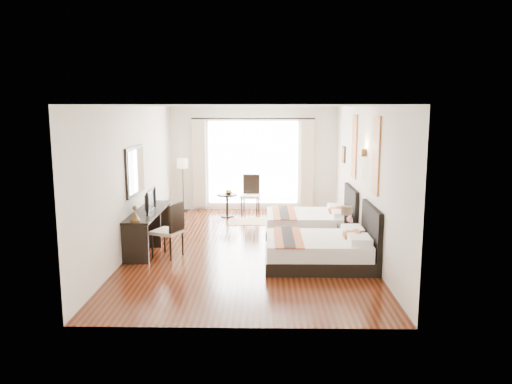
{
  "coord_description": "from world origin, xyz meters",
  "views": [
    {
      "loc": [
        0.32,
        -9.7,
        2.76
      ],
      "look_at": [
        0.14,
        0.28,
        1.07
      ],
      "focal_mm": 35.0,
      "sensor_mm": 36.0,
      "label": 1
    }
  ],
  "objects_px": {
    "bed_near": "(322,249)",
    "console_desk": "(149,229)",
    "nightstand": "(349,238)",
    "table_lamp": "(347,212)",
    "fruit_bowl": "(228,193)",
    "bed_far": "(312,222)",
    "floor_lamp": "(183,167)",
    "desk_chair": "(169,240)",
    "vase": "(349,225)",
    "television": "(147,201)",
    "side_table": "(227,205)",
    "window_chair": "(250,202)"
  },
  "relations": [
    {
      "from": "nightstand",
      "to": "table_lamp",
      "type": "distance_m",
      "value": 0.52
    },
    {
      "from": "desk_chair",
      "to": "window_chair",
      "type": "bearing_deg",
      "value": -86.75
    },
    {
      "from": "television",
      "to": "floor_lamp",
      "type": "height_order",
      "value": "floor_lamp"
    },
    {
      "from": "bed_far",
      "to": "vase",
      "type": "height_order",
      "value": "bed_far"
    },
    {
      "from": "table_lamp",
      "to": "vase",
      "type": "bearing_deg",
      "value": -89.22
    },
    {
      "from": "television",
      "to": "floor_lamp",
      "type": "xyz_separation_m",
      "value": [
        0.1,
        3.67,
        0.23
      ]
    },
    {
      "from": "floor_lamp",
      "to": "fruit_bowl",
      "type": "bearing_deg",
      "value": -27.81
    },
    {
      "from": "console_desk",
      "to": "floor_lamp",
      "type": "relative_size",
      "value": 1.54
    },
    {
      "from": "vase",
      "to": "console_desk",
      "type": "xyz_separation_m",
      "value": [
        -3.93,
        0.33,
        -0.19
      ]
    },
    {
      "from": "bed_far",
      "to": "window_chair",
      "type": "xyz_separation_m",
      "value": [
        -1.41,
        2.22,
        0.03
      ]
    },
    {
      "from": "bed_near",
      "to": "desk_chair",
      "type": "distance_m",
      "value": 2.86
    },
    {
      "from": "bed_far",
      "to": "vase",
      "type": "xyz_separation_m",
      "value": [
        0.58,
        -1.4,
        0.28
      ]
    },
    {
      "from": "nightstand",
      "to": "floor_lamp",
      "type": "height_order",
      "value": "floor_lamp"
    },
    {
      "from": "vase",
      "to": "nightstand",
      "type": "bearing_deg",
      "value": 80.85
    },
    {
      "from": "bed_far",
      "to": "desk_chair",
      "type": "relative_size",
      "value": 1.84
    },
    {
      "from": "bed_far",
      "to": "side_table",
      "type": "height_order",
      "value": "bed_far"
    },
    {
      "from": "bed_near",
      "to": "vase",
      "type": "xyz_separation_m",
      "value": [
        0.59,
        0.71,
        0.28
      ]
    },
    {
      "from": "bed_near",
      "to": "floor_lamp",
      "type": "height_order",
      "value": "floor_lamp"
    },
    {
      "from": "vase",
      "to": "bed_far",
      "type": "bearing_deg",
      "value": 112.58
    },
    {
      "from": "bed_far",
      "to": "nightstand",
      "type": "distance_m",
      "value": 1.35
    },
    {
      "from": "fruit_bowl",
      "to": "nightstand",
      "type": "bearing_deg",
      "value": -49.28
    },
    {
      "from": "table_lamp",
      "to": "television",
      "type": "height_order",
      "value": "television"
    },
    {
      "from": "vase",
      "to": "television",
      "type": "xyz_separation_m",
      "value": [
        -3.91,
        0.19,
        0.41
      ]
    },
    {
      "from": "bed_near",
      "to": "console_desk",
      "type": "height_order",
      "value": "bed_near"
    },
    {
      "from": "floor_lamp",
      "to": "bed_near",
      "type": "bearing_deg",
      "value": -54.78
    },
    {
      "from": "floor_lamp",
      "to": "table_lamp",
      "type": "bearing_deg",
      "value": -42.69
    },
    {
      "from": "bed_far",
      "to": "fruit_bowl",
      "type": "relative_size",
      "value": 9.8
    },
    {
      "from": "bed_near",
      "to": "fruit_bowl",
      "type": "xyz_separation_m",
      "value": [
        -1.96,
        3.9,
        0.34
      ]
    },
    {
      "from": "console_desk",
      "to": "bed_near",
      "type": "bearing_deg",
      "value": -17.26
    },
    {
      "from": "nightstand",
      "to": "television",
      "type": "xyz_separation_m",
      "value": [
        -3.94,
        -0.01,
        0.73
      ]
    },
    {
      "from": "vase",
      "to": "television",
      "type": "bearing_deg",
      "value": 177.27
    },
    {
      "from": "vase",
      "to": "fruit_bowl",
      "type": "height_order",
      "value": "fruit_bowl"
    },
    {
      "from": "bed_near",
      "to": "nightstand",
      "type": "height_order",
      "value": "bed_near"
    },
    {
      "from": "bed_far",
      "to": "side_table",
      "type": "relative_size",
      "value": 3.2
    },
    {
      "from": "console_desk",
      "to": "side_table",
      "type": "distance_m",
      "value": 3.18
    },
    {
      "from": "nightstand",
      "to": "console_desk",
      "type": "relative_size",
      "value": 0.23
    },
    {
      "from": "vase",
      "to": "window_chair",
      "type": "xyz_separation_m",
      "value": [
        -1.99,
        3.62,
        -0.25
      ]
    },
    {
      "from": "table_lamp",
      "to": "fruit_bowl",
      "type": "distance_m",
      "value": 3.81
    },
    {
      "from": "fruit_bowl",
      "to": "window_chair",
      "type": "distance_m",
      "value": 0.76
    },
    {
      "from": "desk_chair",
      "to": "table_lamp",
      "type": "bearing_deg",
      "value": -146.26
    },
    {
      "from": "bed_near",
      "to": "console_desk",
      "type": "relative_size",
      "value": 0.87
    },
    {
      "from": "bed_far",
      "to": "floor_lamp",
      "type": "bearing_deg",
      "value": 142.72
    },
    {
      "from": "bed_far",
      "to": "side_table",
      "type": "bearing_deg",
      "value": 137.87
    },
    {
      "from": "console_desk",
      "to": "window_chair",
      "type": "relative_size",
      "value": 2.15
    },
    {
      "from": "bed_far",
      "to": "fruit_bowl",
      "type": "height_order",
      "value": "bed_far"
    },
    {
      "from": "bed_near",
      "to": "side_table",
      "type": "xyz_separation_m",
      "value": [
        -1.99,
        3.91,
        0.02
      ]
    },
    {
      "from": "table_lamp",
      "to": "console_desk",
      "type": "distance_m",
      "value": 3.94
    },
    {
      "from": "television",
      "to": "fruit_bowl",
      "type": "height_order",
      "value": "television"
    },
    {
      "from": "bed_far",
      "to": "vase",
      "type": "relative_size",
      "value": 14.98
    },
    {
      "from": "bed_near",
      "to": "console_desk",
      "type": "xyz_separation_m",
      "value": [
        -3.34,
        1.04,
        0.1
      ]
    }
  ]
}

